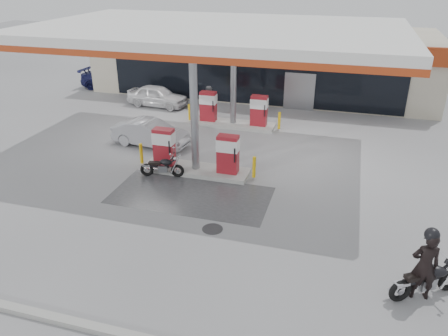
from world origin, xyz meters
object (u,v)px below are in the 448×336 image
object	(u,v)px
main_motorcycle	(427,280)
sedan_white	(157,96)
pump_island_near	(196,156)
pump_island_far	(233,113)
biker_main	(425,266)
parked_motorcycle	(163,167)
parked_car_left	(113,80)
hatchback_silver	(151,133)
attendant	(210,102)

from	to	relation	value
main_motorcycle	sedan_white	size ratio (longest dim) A/B	0.51
pump_island_near	pump_island_far	distance (m)	6.00
biker_main	parked_motorcycle	distance (m)	10.52
pump_island_near	parked_car_left	bearing A→B (deg)	132.27
parked_motorcycle	parked_car_left	world-z (taller)	parked_car_left
biker_main	parked_car_left	distance (m)	24.61
pump_island_far	parked_car_left	distance (m)	11.18
pump_island_near	hatchback_silver	distance (m)	3.78
sedan_white	pump_island_far	bearing A→B (deg)	-106.66
parked_motorcycle	sedan_white	xyz separation A→B (m)	(-4.25, 8.99, 0.22)
hatchback_silver	parked_car_left	distance (m)	11.20
pump_island_far	parked_motorcycle	bearing A→B (deg)	-99.68
pump_island_far	parked_car_left	xyz separation A→B (m)	(-10.00, 5.00, -0.04)
pump_island_far	parked_motorcycle	xyz separation A→B (m)	(-1.16, -6.79, -0.29)
hatchback_silver	pump_island_near	bearing A→B (deg)	-119.51
pump_island_far	sedan_white	size ratio (longest dim) A/B	1.37
main_motorcycle	parked_car_left	xyz separation A→B (m)	(-18.36, 16.45, 0.18)
pump_island_near	biker_main	size ratio (longest dim) A/B	2.57
pump_island_near	parked_motorcycle	bearing A→B (deg)	-145.75
main_motorcycle	sedan_white	world-z (taller)	sedan_white
pump_island_far	sedan_white	world-z (taller)	pump_island_far
main_motorcycle	pump_island_far	bearing A→B (deg)	93.92
main_motorcycle	sedan_white	bearing A→B (deg)	103.02
biker_main	sedan_white	distance (m)	19.35
sedan_white	hatchback_silver	bearing A→B (deg)	-153.26
pump_island_far	attendant	size ratio (longest dim) A/B	2.83
pump_island_far	biker_main	bearing A→B (deg)	-54.67
biker_main	hatchback_silver	bearing A→B (deg)	-45.03
main_motorcycle	biker_main	size ratio (longest dim) A/B	0.96
hatchback_silver	sedan_white	bearing A→B (deg)	27.36
pump_island_far	main_motorcycle	distance (m)	14.18
attendant	hatchback_silver	bearing A→B (deg)	179.55
sedan_white	attendant	size ratio (longest dim) A/B	2.07
parked_motorcycle	hatchback_silver	bearing A→B (deg)	111.02
pump_island_near	main_motorcycle	xyz separation A→B (m)	(8.36, -5.45, -0.22)
main_motorcycle	hatchback_silver	world-z (taller)	hatchback_silver
pump_island_far	attendant	bearing A→B (deg)	148.67
biker_main	attendant	distance (m)	15.96
pump_island_far	main_motorcycle	xyz separation A→B (m)	(8.36, -11.45, -0.22)
parked_motorcycle	attendant	xyz separation A→B (m)	(-0.48, 7.79, 0.49)
hatchback_silver	main_motorcycle	bearing A→B (deg)	-117.69
pump_island_near	hatchback_silver	size ratio (longest dim) A/B	1.38
biker_main	sedan_white	xyz separation A→B (m)	(-13.60, 13.76, -0.36)
sedan_white	hatchback_silver	world-z (taller)	sedan_white
biker_main	parked_car_left	bearing A→B (deg)	-52.78
main_motorcycle	parked_motorcycle	size ratio (longest dim) A/B	1.05
main_motorcycle	parked_motorcycle	bearing A→B (deg)	121.69
attendant	hatchback_silver	xyz separation A→B (m)	(-1.43, -4.80, -0.29)
parked_car_left	parked_motorcycle	bearing A→B (deg)	-139.82
attendant	biker_main	bearing A→B (deg)	-125.81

